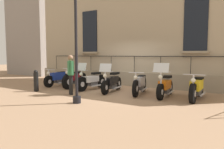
{
  "coord_description": "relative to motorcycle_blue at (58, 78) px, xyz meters",
  "views": [
    {
      "loc": [
        8.61,
        5.14,
        1.69
      ],
      "look_at": [
        0.37,
        0.0,
        0.8
      ],
      "focal_mm": 35.2,
      "sensor_mm": 36.0,
      "label": 1
    }
  ],
  "objects": [
    {
      "name": "pedestrian_standing",
      "position": [
        1.58,
        2.37,
        0.52
      ],
      "size": [
        0.4,
        0.43,
        1.67
      ],
      "color": "black",
      "rests_on": "ground_plane"
    },
    {
      "name": "bollard",
      "position": [
        1.8,
        0.44,
        0.07
      ],
      "size": [
        0.21,
        0.21,
        0.99
      ],
      "color": "black",
      "rests_on": "ground_plane"
    },
    {
      "name": "lamppost",
      "position": [
        2.69,
        3.66,
        2.22
      ],
      "size": [
        0.33,
        0.33,
        4.7
      ],
      "color": "black",
      "rests_on": "ground_plane"
    },
    {
      "name": "building_facade",
      "position": [
        -2.44,
        3.54,
        2.49
      ],
      "size": [
        0.82,
        13.71,
        6.04
      ],
      "color": "tan",
      "rests_on": "ground_plane"
    },
    {
      "name": "motorcycle_black",
      "position": [
        0.09,
        3.47,
        0.01
      ],
      "size": [
        2.11,
        0.66,
        1.31
      ],
      "color": "black",
      "rests_on": "ground_plane"
    },
    {
      "name": "motorcycle_yellow",
      "position": [
        -0.13,
        7.08,
        0.01
      ],
      "size": [
        2.15,
        0.74,
        1.0
      ],
      "color": "black",
      "rests_on": "ground_plane"
    },
    {
      "name": "motorcycle_white",
      "position": [
        0.07,
        2.32,
        0.0
      ],
      "size": [
        2.1,
        0.6,
        1.31
      ],
      "color": "black",
      "rests_on": "ground_plane"
    },
    {
      "name": "motorcycle_maroon",
      "position": [
        -0.06,
        1.14,
        -0.0
      ],
      "size": [
        2.04,
        0.64,
        1.02
      ],
      "color": "black",
      "rests_on": "ground_plane"
    },
    {
      "name": "ground_plane",
      "position": [
        -0.18,
        3.54,
        -0.43
      ],
      "size": [
        60.0,
        60.0,
        0.0
      ],
      "primitive_type": "plane",
      "color": "#9E7A5B"
    },
    {
      "name": "motorcycle_silver",
      "position": [
        -0.07,
        4.78,
        0.01
      ],
      "size": [
        2.07,
        0.71,
        0.98
      ],
      "color": "black",
      "rests_on": "ground_plane"
    },
    {
      "name": "motorcycle_blue",
      "position": [
        0.0,
        0.0,
        0.0
      ],
      "size": [
        1.97,
        0.71,
        0.93
      ],
      "color": "black",
      "rests_on": "ground_plane"
    },
    {
      "name": "motorcycle_orange",
      "position": [
        0.03,
        5.92,
        -0.0
      ],
      "size": [
        1.91,
        0.71,
        1.37
      ],
      "color": "black",
      "rests_on": "ground_plane"
    }
  ]
}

